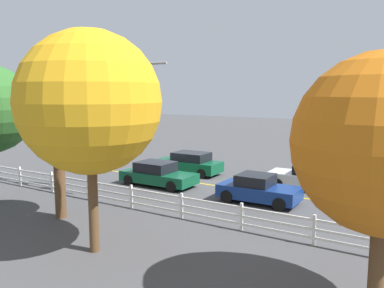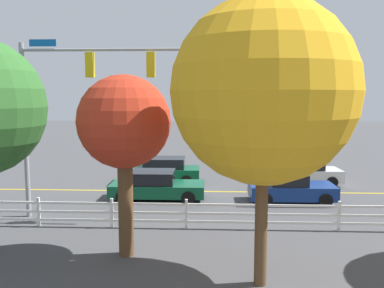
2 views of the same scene
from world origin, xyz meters
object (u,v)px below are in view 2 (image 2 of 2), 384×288
car_3 (156,186)px  tree_2 (124,124)px  car_2 (162,171)px  car_0 (291,188)px  tree_0 (264,91)px  car_1 (302,173)px

car_3 → tree_2: 7.97m
car_2 → car_0: bearing=147.9°
car_2 → car_3: car_2 is taller
car_3 → tree_2: size_ratio=0.80×
car_0 → car_3: bearing=177.3°
tree_0 → tree_2: size_ratio=1.33×
tree_2 → car_1: bearing=-126.0°
tree_0 → tree_2: 4.58m
car_1 → tree_0: tree_0 is taller
car_0 → car_2: bearing=148.1°
car_0 → car_1: size_ratio=0.92×
car_0 → car_1: (-1.41, -3.99, 0.01)m
tree_0 → car_0: bearing=-105.7°
car_0 → car_3: car_0 is taller
car_1 → car_3: car_1 is taller
tree_0 → car_2: bearing=-71.8°
tree_2 → car_3: bearing=-90.1°
car_2 → tree_0: 14.26m
car_3 → tree_2: bearing=-90.4°
car_3 → car_0: bearing=-2.2°
car_3 → tree_0: tree_0 is taller
tree_0 → car_1: bearing=-106.9°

